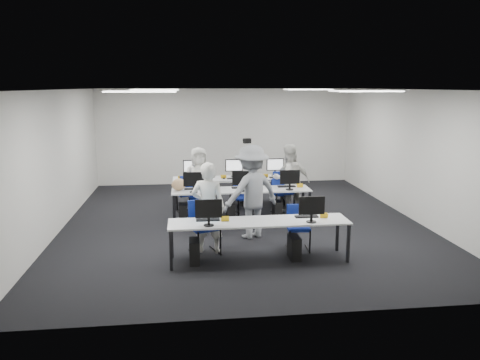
{
  "coord_description": "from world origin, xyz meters",
  "views": [
    {
      "loc": [
        -1.28,
        -10.28,
        3.08
      ],
      "look_at": [
        -0.06,
        -0.04,
        1.0
      ],
      "focal_mm": 35.0,
      "sensor_mm": 36.0,
      "label": 1
    }
  ],
  "objects": [
    {
      "name": "chair_7",
      "position": [
        1.05,
        0.95,
        0.26
      ],
      "size": [
        0.5,
        0.53,
        0.83
      ],
      "rotation": [
        0.0,
        0.0,
        -0.26
      ],
      "color": "navy",
      "rests_on": "ground"
    },
    {
      "name": "chair_0",
      "position": [
        -0.96,
        -1.91,
        0.31
      ],
      "size": [
        0.63,
        0.66,
        0.99
      ],
      "rotation": [
        0.0,
        0.0,
        0.35
      ],
      "color": "navy",
      "rests_on": "ground"
    },
    {
      "name": "student_0",
      "position": [
        -0.87,
        -1.87,
        0.86
      ],
      "size": [
        0.7,
        0.54,
        1.72
      ],
      "primitive_type": "imported",
      "rotation": [
        0.0,
        0.0,
        2.93
      ],
      "color": "beige",
      "rests_on": "ground"
    },
    {
      "name": "equipment_back",
      "position": [
        0.19,
        1.62,
        0.36
      ],
      "size": [
        2.91,
        0.41,
        1.19
      ],
      "color": "white",
      "rests_on": "desk_back"
    },
    {
      "name": "chair_5",
      "position": [
        -1.23,
        0.93,
        0.31
      ],
      "size": [
        0.58,
        0.61,
        0.98
      ],
      "rotation": [
        0.0,
        0.0,
        0.22
      ],
      "color": "navy",
      "rests_on": "ground"
    },
    {
      "name": "desk_back",
      "position": [
        0.0,
        1.6,
        0.68
      ],
      "size": [
        3.2,
        0.7,
        0.73
      ],
      "color": "silver",
      "rests_on": "ground"
    },
    {
      "name": "desk_front",
      "position": [
        0.0,
        -2.4,
        0.68
      ],
      "size": [
        3.2,
        0.7,
        0.73
      ],
      "color": "silver",
      "rests_on": "ground"
    },
    {
      "name": "equipment_front",
      "position": [
        -0.19,
        -2.42,
        0.36
      ],
      "size": [
        2.51,
        0.41,
        1.19
      ],
      "color": "#0E62B6",
      "rests_on": "desk_front"
    },
    {
      "name": "equipment_mid",
      "position": [
        -0.19,
        0.18,
        0.36
      ],
      "size": [
        2.91,
        0.41,
        1.19
      ],
      "color": "white",
      "rests_on": "desk_mid"
    },
    {
      "name": "chair_2",
      "position": [
        -0.96,
        0.79,
        0.27
      ],
      "size": [
        0.51,
        0.53,
        0.85
      ],
      "rotation": [
        0.0,
        0.0,
        -0.22
      ],
      "color": "navy",
      "rests_on": "ground"
    },
    {
      "name": "student_2",
      "position": [
        -0.95,
        0.98,
        0.81
      ],
      "size": [
        0.86,
        0.63,
        1.62
      ],
      "primitive_type": "imported",
      "rotation": [
        0.0,
        0.0,
        0.16
      ],
      "color": "beige",
      "rests_on": "ground"
    },
    {
      "name": "dslr_camera",
      "position": [
        -0.02,
        -0.92,
        1.98
      ],
      "size": [
        0.2,
        0.22,
        0.1
      ],
      "primitive_type": "cube",
      "rotation": [
        0.0,
        0.0,
        3.56
      ],
      "color": "black",
      "rests_on": "photographer"
    },
    {
      "name": "student_1",
      "position": [
        1.24,
        0.86,
        0.84
      ],
      "size": [
        0.96,
        0.84,
        1.67
      ],
      "primitive_type": "imported",
      "rotation": [
        0.0,
        0.0,
        3.44
      ],
      "color": "beige",
      "rests_on": "ground"
    },
    {
      "name": "handbag",
      "position": [
        -1.43,
        0.25,
        0.87
      ],
      "size": [
        0.39,
        0.31,
        0.28
      ],
      "primitive_type": "ellipsoid",
      "rotation": [
        0.0,
        0.0,
        0.32
      ],
      "color": "#9E8151",
      "rests_on": "desk_mid"
    },
    {
      "name": "room",
      "position": [
        0.0,
        0.0,
        1.5
      ],
      "size": [
        9.0,
        9.02,
        3.0
      ],
      "color": "black",
      "rests_on": "ground"
    },
    {
      "name": "ceiling_panels",
      "position": [
        0.0,
        0.0,
        2.98
      ],
      "size": [
        5.2,
        4.6,
        0.02
      ],
      "color": "white",
      "rests_on": "room"
    },
    {
      "name": "photographer",
      "position": [
        0.05,
        -1.09,
        0.96
      ],
      "size": [
        1.42,
        1.16,
        1.92
      ],
      "primitive_type": "imported",
      "rotation": [
        0.0,
        0.0,
        3.56
      ],
      "color": "gray",
      "rests_on": "ground"
    },
    {
      "name": "desk_mid",
      "position": [
        0.0,
        0.2,
        0.68
      ],
      "size": [
        3.2,
        0.7,
        0.73
      ],
      "color": "silver",
      "rests_on": "ground"
    },
    {
      "name": "chair_4",
      "position": [
        1.13,
        0.85,
        0.31
      ],
      "size": [
        0.48,
        0.52,
        0.97
      ],
      "rotation": [
        0.0,
        0.0,
        0.01
      ],
      "color": "navy",
      "rests_on": "ground"
    },
    {
      "name": "student_3",
      "position": [
        1.4,
        1.07,
        0.74
      ],
      "size": [
        0.94,
        0.61,
        1.48
      ],
      "primitive_type": "imported",
      "rotation": [
        0.0,
        0.0,
        -0.31
      ],
      "color": "beige",
      "rests_on": "ground"
    },
    {
      "name": "chair_6",
      "position": [
        0.12,
        1.03,
        0.3
      ],
      "size": [
        0.61,
        0.64,
        0.94
      ],
      "rotation": [
        0.0,
        0.0,
        0.37
      ],
      "color": "navy",
      "rests_on": "ground"
    },
    {
      "name": "chair_3",
      "position": [
        0.09,
        0.65,
        0.26
      ],
      "size": [
        0.47,
        0.5,
        0.81
      ],
      "rotation": [
        0.0,
        0.0,
        0.19
      ],
      "color": "navy",
      "rests_on": "ground"
    },
    {
      "name": "chair_1",
      "position": [
        0.83,
        -1.95,
        0.27
      ],
      "size": [
        0.44,
        0.48,
        0.85
      ],
      "rotation": [
        0.0,
        0.0,
        -0.07
      ],
      "color": "navy",
      "rests_on": "ground"
    }
  ]
}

